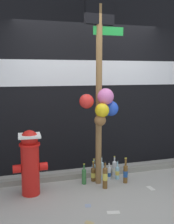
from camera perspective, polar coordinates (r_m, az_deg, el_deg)
ground_plane at (r=3.94m, az=6.07°, el=-17.08°), size 14.00×14.00×0.00m
building_wall at (r=4.81m, az=0.16°, el=9.48°), size 10.00×0.21×3.57m
curb_strip at (r=4.62m, az=2.08°, el=-12.58°), size 8.00×0.12×0.08m
memorial_post at (r=4.00m, az=3.02°, el=4.40°), size 0.68×0.44×2.71m
fire_hydrant at (r=3.89m, az=-11.77°, el=-10.00°), size 0.47×0.31×0.91m
bottle_0 at (r=4.48m, az=6.34°, el=-12.34°), size 0.06×0.06×0.31m
bottle_1 at (r=4.45m, az=4.61°, el=-12.49°), size 0.06×0.06×0.28m
bottle_2 at (r=4.52m, az=1.44°, el=-11.95°), size 0.06×0.06×0.31m
bottle_3 at (r=4.11m, az=3.78°, el=-13.33°), size 0.07×0.07×0.40m
bottle_4 at (r=4.45m, az=3.00°, el=-11.97°), size 0.07×0.07×0.37m
bottle_5 at (r=4.33m, az=8.02°, el=-12.47°), size 0.07×0.07×0.40m
bottle_6 at (r=4.59m, az=5.72°, el=-11.56°), size 0.07×0.07×0.33m
bottle_7 at (r=4.26m, az=-0.63°, el=-13.10°), size 0.07×0.07×0.32m
bottle_8 at (r=4.37m, az=1.34°, el=-12.73°), size 0.08×0.08×0.32m
litter_0 at (r=3.68m, az=0.20°, el=-18.92°), size 0.09×0.10×0.01m
litter_1 at (r=3.33m, az=0.47°, el=-22.07°), size 0.12×0.12×0.01m
litter_2 at (r=3.54m, az=5.52°, el=-20.07°), size 0.17×0.11×0.01m
litter_3 at (r=4.26m, az=13.12°, el=-15.18°), size 0.08×0.16×0.01m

